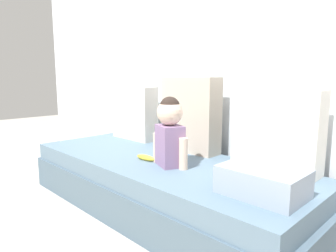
% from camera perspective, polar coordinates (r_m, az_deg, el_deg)
% --- Properties ---
extents(ground_plane, '(12.00, 12.00, 0.00)m').
position_cam_1_polar(ground_plane, '(2.34, -1.51, -15.15)').
color(ground_plane, '#B2ADA3').
extents(back_wall, '(5.48, 0.10, 2.42)m').
position_cam_1_polar(back_wall, '(2.57, 7.90, 14.52)').
color(back_wall, silver).
rests_on(back_wall, ground).
extents(couch, '(2.28, 0.87, 0.38)m').
position_cam_1_polar(couch, '(2.27, -1.53, -10.84)').
color(couch, '#495F70').
rests_on(couch, ground).
extents(throw_pillow_left, '(0.50, 0.16, 0.50)m').
position_cam_1_polar(throw_pillow_left, '(2.91, -6.32, 2.46)').
color(throw_pillow_left, silver).
rests_on(throw_pillow_left, couch).
extents(throw_pillow_center, '(0.49, 0.16, 0.58)m').
position_cam_1_polar(throw_pillow_center, '(2.39, 4.27, 2.11)').
color(throw_pillow_center, '#C1B29E').
rests_on(throw_pillow_center, couch).
extents(throw_pillow_right, '(0.55, 0.16, 0.51)m').
position_cam_1_polar(throw_pillow_right, '(2.01, 19.64, -0.75)').
color(throw_pillow_right, silver).
rests_on(throw_pillow_right, couch).
extents(toddler, '(0.30, 0.21, 0.46)m').
position_cam_1_polar(toddler, '(2.00, 0.33, -0.80)').
color(toddler, gray).
rests_on(toddler, couch).
extents(banana, '(0.17, 0.06, 0.04)m').
position_cam_1_polar(banana, '(2.17, -4.19, -5.94)').
color(banana, yellow).
rests_on(banana, couch).
extents(folded_blanket, '(0.40, 0.28, 0.14)m').
position_cam_1_polar(folded_blanket, '(1.60, 17.29, -9.94)').
color(folded_blanket, '#8E9EB2').
rests_on(folded_blanket, couch).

